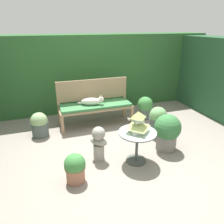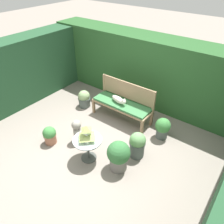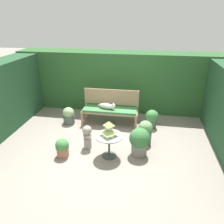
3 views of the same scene
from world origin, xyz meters
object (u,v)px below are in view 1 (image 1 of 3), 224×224
object	(u,v)px
cat	(92,101)
potted_plant_hedge_corner	(167,131)
patio_table	(137,138)
garden_bust	(99,142)
potted_plant_patio_mid	(75,168)
potted_plant_table_near	(40,124)
potted_plant_bench_left	(158,121)
garden_bench	(96,107)
potted_plant_bench_right	(145,107)
pagoda_birdhouse	(138,123)

from	to	relation	value
cat	potted_plant_hedge_corner	world-z (taller)	cat
patio_table	potted_plant_hedge_corner	xyz separation A→B (m)	(0.64, 0.16, -0.06)
garden_bust	potted_plant_hedge_corner	distance (m)	1.19
potted_plant_hedge_corner	potted_plant_patio_mid	xyz separation A→B (m)	(-1.63, -0.33, -0.13)
cat	potted_plant_hedge_corner	bearing A→B (deg)	-41.34
potted_plant_table_near	potted_plant_bench_left	world-z (taller)	potted_plant_bench_left
cat	potted_plant_table_near	distance (m)	1.14
potted_plant_table_near	garden_bust	bearing A→B (deg)	-52.91
potted_plant_hedge_corner	potted_plant_bench_left	size ratio (longest dim) A/B	1.10
garden_bench	potted_plant_patio_mid	bearing A→B (deg)	-113.69
garden_bust	potted_plant_bench_right	world-z (taller)	garden_bust
potted_plant_hedge_corner	potted_plant_table_near	bearing A→B (deg)	149.22
patio_table	pagoda_birdhouse	world-z (taller)	pagoda_birdhouse
potted_plant_hedge_corner	potted_plant_table_near	world-z (taller)	potted_plant_hedge_corner
potted_plant_hedge_corner	cat	bearing A→B (deg)	125.63
garden_bust	potted_plant_patio_mid	xyz separation A→B (m)	(-0.45, -0.41, -0.10)
patio_table	potted_plant_hedge_corner	distance (m)	0.66
cat	potted_plant_bench_left	world-z (taller)	cat
patio_table	garden_bust	bearing A→B (deg)	156.35
cat	patio_table	distance (m)	1.55
patio_table	potted_plant_bench_left	bearing A→B (deg)	41.82
potted_plant_table_near	potted_plant_patio_mid	xyz separation A→B (m)	(0.42, -1.55, -0.02)
pagoda_birdhouse	potted_plant_bench_left	size ratio (longest dim) A/B	0.57
patio_table	pagoda_birdhouse	distance (m)	0.26
potted_plant_bench_left	potted_plant_hedge_corner	bearing A→B (deg)	-102.23
potted_plant_hedge_corner	garden_bust	bearing A→B (deg)	176.34
potted_plant_patio_mid	potted_plant_hedge_corner	bearing A→B (deg)	11.47
garden_bust	potted_plant_bench_right	distance (m)	1.92
cat	potted_plant_bench_left	distance (m)	1.38
cat	potted_plant_bench_right	distance (m)	1.26
potted_plant_patio_mid	pagoda_birdhouse	bearing A→B (deg)	9.56
garden_bench	patio_table	size ratio (longest dim) A/B	2.62
patio_table	garden_bust	xyz separation A→B (m)	(-0.55, 0.24, -0.09)
potted_plant_bench_left	patio_table	bearing A→B (deg)	-138.18
potted_plant_bench_right	potted_plant_bench_left	bearing A→B (deg)	-100.45
garden_bust	potted_plant_bench_left	distance (m)	1.36
patio_table	garden_bust	distance (m)	0.60
potted_plant_bench_left	garden_bust	bearing A→B (deg)	-161.67
potted_plant_bench_right	potted_plant_patio_mid	bearing A→B (deg)	-138.61
pagoda_birdhouse	potted_plant_bench_left	xyz separation A→B (m)	(0.75, 0.67, -0.35)
pagoda_birdhouse	potted_plant_hedge_corner	bearing A→B (deg)	14.40
garden_bench	potted_plant_hedge_corner	bearing A→B (deg)	-56.89
pagoda_birdhouse	potted_plant_hedge_corner	size ratio (longest dim) A/B	0.52
pagoda_birdhouse	potted_plant_patio_mid	bearing A→B (deg)	-170.44
garden_bench	cat	size ratio (longest dim) A/B	2.94
potted_plant_table_near	patio_table	bearing A→B (deg)	-44.43
garden_bench	pagoda_birdhouse	xyz separation A→B (m)	(0.25, -1.53, 0.25)
pagoda_birdhouse	patio_table	bearing A→B (deg)	180.00
potted_plant_hedge_corner	potted_plant_patio_mid	world-z (taller)	potted_plant_hedge_corner
potted_plant_bench_right	potted_plant_bench_left	distance (m)	0.85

